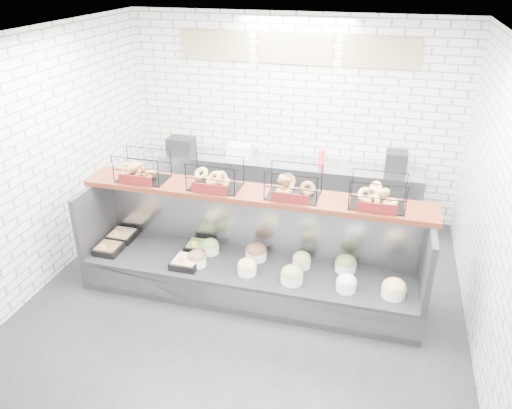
% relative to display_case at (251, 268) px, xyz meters
% --- Properties ---
extents(ground, '(5.50, 5.50, 0.00)m').
position_rel_display_case_xyz_m(ground, '(-0.01, -0.34, -0.33)').
color(ground, black).
rests_on(ground, ground).
extents(room_shell, '(5.02, 5.51, 3.01)m').
position_rel_display_case_xyz_m(room_shell, '(-0.01, 0.26, 1.73)').
color(room_shell, white).
rests_on(room_shell, ground).
extents(display_case, '(4.00, 0.90, 1.20)m').
position_rel_display_case_xyz_m(display_case, '(0.00, 0.00, 0.00)').
color(display_case, black).
rests_on(display_case, ground).
extents(bagel_shelf, '(4.10, 0.50, 0.40)m').
position_rel_display_case_xyz_m(bagel_shelf, '(-0.01, 0.18, 1.04)').
color(bagel_shelf, '#43190E').
rests_on(bagel_shelf, display_case).
extents(prep_counter, '(4.00, 0.60, 1.20)m').
position_rel_display_case_xyz_m(prep_counter, '(-0.02, 2.09, 0.14)').
color(prep_counter, '#93969B').
rests_on(prep_counter, ground).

